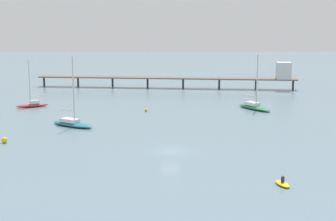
# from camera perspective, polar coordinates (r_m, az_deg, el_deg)

# --- Properties ---
(ground_plane) EXTENTS (400.00, 400.00, 0.00)m
(ground_plane) POSITION_cam_1_polar(r_m,az_deg,el_deg) (63.47, 0.33, -4.82)
(ground_plane) COLOR slate
(pier) EXTENTS (65.01, 10.87, 6.75)m
(pier) POSITION_cam_1_polar(r_m,az_deg,el_deg) (121.06, 5.65, 4.17)
(pier) COLOR brown
(pier) RESTS_ON ground_plane
(sailboat_red) EXTENTS (6.21, 3.95, 9.23)m
(sailboat_red) POSITION_cam_1_polar(r_m,az_deg,el_deg) (98.82, -15.67, 0.76)
(sailboat_red) COLOR red
(sailboat_red) RESTS_ON ground_plane
(sailboat_teal) EXTENTS (8.08, 6.47, 11.27)m
(sailboat_teal) POSITION_cam_1_polar(r_m,az_deg,el_deg) (79.67, -11.22, -1.38)
(sailboat_teal) COLOR #1E727A
(sailboat_teal) RESTS_ON ground_plane
(sailboat_green) EXTENTS (6.35, 8.37, 10.59)m
(sailboat_green) POSITION_cam_1_polar(r_m,az_deg,el_deg) (94.40, 10.12, 0.52)
(sailboat_green) COLOR #287F4C
(sailboat_green) RESTS_ON ground_plane
(dinghy_yellow) EXTENTS (1.63, 2.53, 1.14)m
(dinghy_yellow) POSITION_cam_1_polar(r_m,az_deg,el_deg) (52.11, 13.34, -8.34)
(dinghy_yellow) COLOR yellow
(dinghy_yellow) RESTS_ON ground_plane
(mooring_buoy_near) EXTENTS (0.57, 0.57, 0.57)m
(mooring_buoy_near) POSITION_cam_1_polar(r_m,az_deg,el_deg) (90.76, -2.60, 0.06)
(mooring_buoy_near) COLOR yellow
(mooring_buoy_near) RESTS_ON ground_plane
(mooring_buoy_outer) EXTENTS (0.84, 0.84, 0.84)m
(mooring_buoy_outer) POSITION_cam_1_polar(r_m,az_deg,el_deg) (71.33, -18.70, -3.31)
(mooring_buoy_outer) COLOR yellow
(mooring_buoy_outer) RESTS_ON ground_plane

